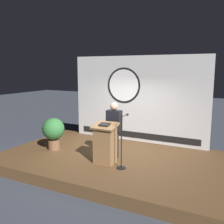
# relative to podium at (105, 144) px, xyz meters

# --- Properties ---
(ground_plane) EXTENTS (40.00, 40.00, 0.00)m
(ground_plane) POSITION_rel_podium_xyz_m (-0.06, 0.55, -0.83)
(ground_plane) COLOR #383D47
(stage_platform) EXTENTS (6.40, 4.00, 0.30)m
(stage_platform) POSITION_rel_podium_xyz_m (-0.06, 0.55, -0.68)
(stage_platform) COLOR brown
(stage_platform) RESTS_ON ground
(banner_display) EXTENTS (4.80, 0.12, 2.92)m
(banner_display) POSITION_rel_podium_xyz_m (-0.07, 2.40, 0.93)
(banner_display) COLOR silver
(banner_display) RESTS_ON stage_platform
(podium) EXTENTS (0.64, 0.50, 1.09)m
(podium) POSITION_rel_podium_xyz_m (0.00, 0.00, 0.00)
(podium) COLOR olive
(podium) RESTS_ON stage_platform
(speaker_person) EXTENTS (0.40, 0.26, 1.58)m
(speaker_person) POSITION_rel_podium_xyz_m (0.02, 0.48, 0.27)
(speaker_person) COLOR black
(speaker_person) RESTS_ON stage_platform
(microphone_stand) EXTENTS (0.24, 0.51, 1.38)m
(microphone_stand) POSITION_rel_podium_xyz_m (0.55, -0.10, -0.06)
(microphone_stand) COLOR black
(microphone_stand) RESTS_ON stage_platform
(potted_plant) EXTENTS (0.68, 0.68, 0.99)m
(potted_plant) POSITION_rel_podium_xyz_m (-2.00, 0.31, 0.06)
(potted_plant) COLOR brown
(potted_plant) RESTS_ON stage_platform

